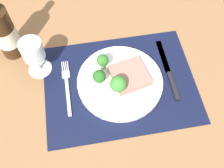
{
  "coord_description": "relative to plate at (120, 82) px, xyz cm",
  "views": [
    {
      "loc": [
        -9.18,
        -39.04,
        70.81
      ],
      "look_at": [
        -2.6,
        -0.78,
        1.9
      ],
      "focal_mm": 42.05,
      "sensor_mm": 36.0,
      "label": 1
    }
  ],
  "objects": [
    {
      "name": "broccoli_center",
      "position": [
        -6.16,
        0.6,
        3.91
      ],
      "size": [
        3.93,
        3.93,
        5.2
      ],
      "color": "#5B8942",
      "rests_on": "plate"
    },
    {
      "name": "wine_glass",
      "position": [
        -24.16,
        9.64,
        7.98
      ],
      "size": [
        7.41,
        7.41,
        13.07
      ],
      "color": "silver",
      "rests_on": "ground_plane"
    },
    {
      "name": "broccoli_near_fork",
      "position": [
        -1.22,
        -3.31,
        4.77
      ],
      "size": [
        4.91,
        4.91,
        6.5
      ],
      "color": "#5B8942",
      "rests_on": "plate"
    },
    {
      "name": "placemat",
      "position": [
        0.0,
        0.0,
        -0.95
      ],
      "size": [
        46.4,
        35.05,
        0.3
      ],
      "primitive_type": "cube",
      "color": "black",
      "rests_on": "ground_plane"
    },
    {
      "name": "ground_plane",
      "position": [
        0.0,
        0.0,
        -2.6
      ],
      "size": [
        140.0,
        110.0,
        3.0
      ],
      "primitive_type": "cube",
      "color": "brown"
    },
    {
      "name": "fork",
      "position": [
        -16.2,
        1.42,
        -0.55
      ],
      "size": [
        2.4,
        19.2,
        0.5
      ],
      "rotation": [
        0.0,
        0.0,
        -0.0
      ],
      "color": "silver",
      "rests_on": "placemat"
    },
    {
      "name": "plate",
      "position": [
        0.0,
        0.0,
        0.0
      ],
      "size": [
        26.19,
        26.19,
        1.6
      ],
      "primitive_type": "cylinder",
      "color": "white",
      "rests_on": "placemat"
    },
    {
      "name": "steak",
      "position": [
        3.04,
        0.6,
        1.94
      ],
      "size": [
        12.23,
        12.15,
        2.29
      ],
      "primitive_type": "cube",
      "rotation": [
        0.0,
        0.0,
        0.21
      ],
      "color": "#9E6B5B",
      "rests_on": "plate"
    },
    {
      "name": "broccoli_front_edge",
      "position": [
        -4.33,
        5.79,
        4.17
      ],
      "size": [
        3.66,
        3.66,
        5.53
      ],
      "color": "#5B8942",
      "rests_on": "plate"
    },
    {
      "name": "wine_bottle",
      "position": [
        -32.42,
        18.18,
        8.35
      ],
      "size": [
        7.17,
        7.17,
        26.5
      ],
      "color": "#331E0F",
      "rests_on": "ground_plane"
    },
    {
      "name": "knife",
      "position": [
        15.92,
        0.53,
        -0.5
      ],
      "size": [
        1.8,
        23.0,
        0.8
      ],
      "rotation": [
        0.0,
        0.0,
        -0.03
      ],
      "color": "black",
      "rests_on": "placemat"
    }
  ]
}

